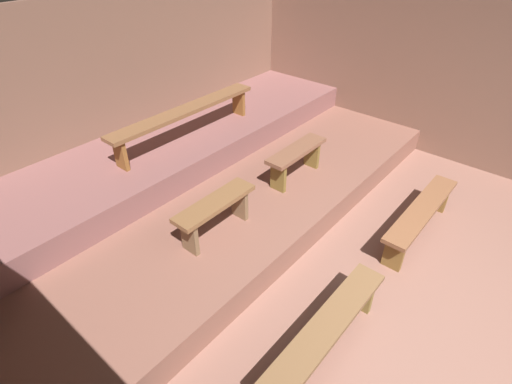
% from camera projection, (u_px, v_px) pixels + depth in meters
% --- Properties ---
extents(ground, '(6.76, 5.39, 0.08)m').
position_uv_depth(ground, '(265.00, 229.00, 4.65)').
color(ground, '#8A5E51').
extents(wall_back, '(6.76, 0.06, 2.30)m').
position_uv_depth(wall_back, '(129.00, 86.00, 5.19)').
color(wall_back, brown).
rests_on(wall_back, ground).
extents(wall_right, '(0.06, 5.39, 2.30)m').
position_uv_depth(wall_right, '(394.00, 67.00, 5.84)').
color(wall_right, brown).
rests_on(wall_right, ground).
extents(platform_lower, '(5.96, 2.92, 0.31)m').
position_uv_depth(platform_lower, '(214.00, 189.00, 4.98)').
color(platform_lower, brown).
rests_on(platform_lower, ground).
extents(platform_middle, '(5.96, 1.42, 0.31)m').
position_uv_depth(platform_middle, '(172.00, 149.00, 5.19)').
color(platform_middle, '#81514F').
rests_on(platform_middle, platform_lower).
extents(bench_floor_left, '(1.52, 0.25, 0.40)m').
position_uv_depth(bench_floor_left, '(326.00, 331.00, 3.08)').
color(bench_floor_left, brown).
rests_on(bench_floor_left, ground).
extents(bench_floor_right, '(1.52, 0.25, 0.40)m').
position_uv_depth(bench_floor_right, '(421.00, 213.00, 4.31)').
color(bench_floor_right, brown).
rests_on(bench_floor_right, ground).
extents(bench_lower_left, '(0.93, 0.25, 0.40)m').
position_uv_depth(bench_lower_left, '(215.00, 209.00, 3.88)').
color(bench_lower_left, brown).
rests_on(bench_lower_left, platform_lower).
extents(bench_lower_right, '(0.93, 0.25, 0.40)m').
position_uv_depth(bench_lower_right, '(296.00, 156.00, 4.74)').
color(bench_lower_right, brown).
rests_on(bench_lower_right, platform_lower).
extents(bench_middle_center, '(2.20, 0.25, 0.40)m').
position_uv_depth(bench_middle_center, '(186.00, 114.00, 4.91)').
color(bench_middle_center, brown).
rests_on(bench_middle_center, platform_middle).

